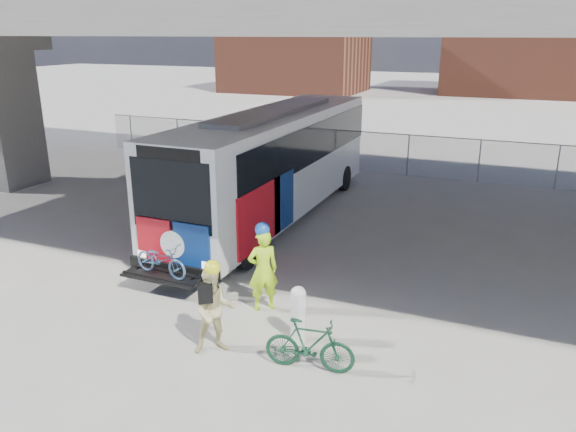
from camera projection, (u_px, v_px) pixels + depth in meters
The scene contains 9 objects.
ground at pixel (275, 272), 14.89m from camera, with size 160.00×160.00×0.00m, color #9E9991.
bus at pixel (274, 156), 18.81m from camera, with size 2.67×12.94×3.69m.
overpass at pixel (330, 15), 16.35m from camera, with size 40.00×16.00×7.95m.
chainlink_fence at pixel (386, 142), 24.93m from camera, with size 30.00×0.06×30.00m.
brick_buildings at pixel (489, 39), 54.89m from camera, with size 54.00×22.00×12.00m.
bollard at pixel (298, 312), 11.44m from camera, with size 0.31×0.31×1.20m.
cyclist_hivis at pixel (263, 268), 12.65m from camera, with size 0.83×0.80×2.10m.
cyclist_tan at pixel (214, 309), 10.96m from camera, with size 1.09×1.05×1.95m.
bike_parked at pixel (310, 345), 10.45m from camera, with size 0.48×1.72×1.03m, color #133C24.
Camera 1 is at (5.68, -12.45, 6.06)m, focal length 35.00 mm.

